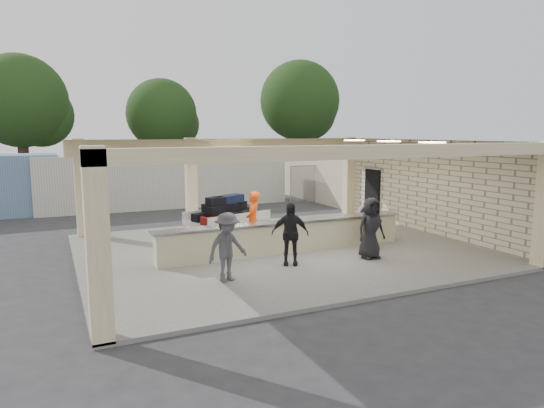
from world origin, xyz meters
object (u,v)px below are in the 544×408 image
car_white_a (330,182)px  car_white_b (333,176)px  drum_fan (368,214)px  passenger_a (372,224)px  baggage_counter (286,237)px  passenger_b (290,234)px  container_white (166,180)px  passenger_c (227,247)px  luggage_cart (225,215)px  passenger_d (371,228)px  car_dark (270,180)px  baggage_handler (253,220)px

car_white_a → car_white_b: (1.70, 2.40, 0.08)m
drum_fan → passenger_a: size_ratio=0.55×
drum_fan → car_white_b: size_ratio=0.18×
car_white_b → baggage_counter: bearing=135.5°
passenger_b → container_white: bearing=117.4°
drum_fan → baggage_counter: bearing=-134.5°
passenger_c → passenger_b: bearing=1.6°
drum_fan → passenger_b: passenger_b is taller
baggage_counter → luggage_cart: (-1.06, 2.55, 0.36)m
passenger_d → passenger_c: bearing=-174.9°
car_white_a → car_dark: 3.97m
passenger_d → car_white_b: size_ratio=0.36×
passenger_c → car_dark: passenger_c is taller
car_white_b → car_dark: car_white_b is taller
car_white_a → passenger_d: bearing=160.6°
baggage_counter → passenger_c: size_ratio=4.75×
passenger_a → passenger_c: (-5.26, -1.22, 0.04)m
car_dark → container_white: 8.43m
baggage_handler → car_white_a: size_ratio=0.38×
drum_fan → passenger_b: (-5.26, -3.64, 0.40)m
baggage_counter → passenger_a: bearing=-16.4°
car_white_a → container_white: 10.45m
baggage_counter → luggage_cart: 2.79m
passenger_c → container_white: (1.54, 13.61, 0.37)m
baggage_counter → car_white_b: (11.02, 14.97, 0.19)m
drum_fan → car_dark: bearing=101.7°
passenger_a → car_white_b: (8.37, 15.75, -0.14)m
baggage_counter → passenger_d: size_ratio=4.58×
drum_fan → baggage_handler: 5.69m
drum_fan → passenger_c: (-7.34, -4.32, 0.38)m
car_white_a → luggage_cart: bearing=142.0°
passenger_c → container_white: container_white is taller
drum_fan → passenger_c: passenger_c is taller
passenger_c → car_white_b: 21.77m
passenger_b → passenger_d: passenger_d is taller
luggage_cart → baggage_handler: (0.32, -1.72, 0.07)m
baggage_counter → passenger_d: 2.59m
passenger_b → passenger_c: bearing=-136.7°
baggage_handler → car_dark: (7.22, 14.51, -0.34)m
luggage_cart → car_white_b: (12.09, 12.42, -0.17)m
passenger_b → drum_fan: bearing=59.6°
drum_fan → passenger_c: 8.53m
baggage_counter → passenger_d: passenger_d is taller
car_white_a → container_white: (-10.39, -0.96, 0.64)m
container_white → baggage_counter: bearing=-83.8°
baggage_handler → passenger_b: size_ratio=1.04×
baggage_counter → luggage_cart: size_ratio=2.80×
luggage_cart → passenger_d: passenger_d is taller
luggage_cart → passenger_b: 3.90m
car_white_a → car_white_b: car_white_b is taller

